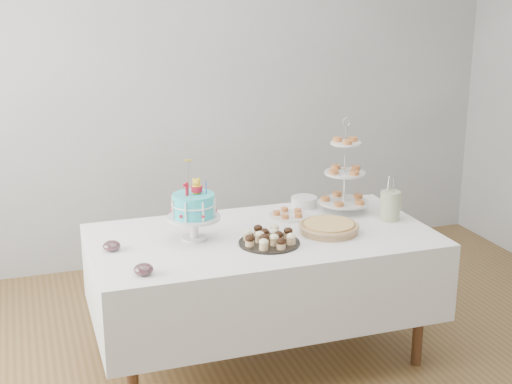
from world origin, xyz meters
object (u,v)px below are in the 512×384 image
object	(u,v)px
birthday_cake	(194,219)
tiered_stand	(345,173)
pie	(329,227)
jam_bowl_b	(112,246)
table	(262,271)
utensil_pitcher	(390,204)
cupcake_tray	(269,237)
jam_bowl_a	(144,270)
pastry_plate	(289,214)
plate_stack	(304,202)

from	to	relation	value
birthday_cake	tiered_stand	distance (m)	1.02
birthday_cake	pie	xyz separation A→B (m)	(0.75, -0.13, -0.09)
birthday_cake	jam_bowl_b	bearing A→B (deg)	171.96
table	utensil_pitcher	bearing A→B (deg)	-0.10
cupcake_tray	jam_bowl_a	distance (m)	0.75
pastry_plate	pie	bearing A→B (deg)	-70.80
tiered_stand	jam_bowl_a	xyz separation A→B (m)	(-1.35, -0.59, -0.22)
pie	plate_stack	bearing A→B (deg)	84.00
cupcake_tray	plate_stack	size ratio (longest dim) A/B	2.03
pie	utensil_pitcher	xyz separation A→B (m)	(0.44, 0.09, 0.06)
tiered_stand	table	bearing A→B (deg)	-159.95
birthday_cake	jam_bowl_a	world-z (taller)	birthday_cake
birthday_cake	jam_bowl_b	size ratio (longest dim) A/B	4.82
jam_bowl_a	utensil_pitcher	world-z (taller)	utensil_pitcher
pie	utensil_pitcher	size ratio (longest dim) A/B	1.29
cupcake_tray	jam_bowl_a	world-z (taller)	cupcake_tray
birthday_cake	cupcake_tray	bearing A→B (deg)	-38.50
table	utensil_pitcher	xyz separation A→B (m)	(0.81, -0.00, 0.32)
table	birthday_cake	distance (m)	0.52
utensil_pitcher	pie	bearing A→B (deg)	-151.35
table	jam_bowl_a	size ratio (longest dim) A/B	19.67
utensil_pitcher	plate_stack	bearing A→B (deg)	150.90
table	cupcake_tray	world-z (taller)	cupcake_tray
cupcake_tray	utensil_pitcher	xyz separation A→B (m)	(0.82, 0.16, 0.06)
pastry_plate	jam_bowl_a	distance (m)	1.16
table	jam_bowl_a	distance (m)	0.86
birthday_cake	plate_stack	world-z (taller)	birthday_cake
plate_stack	cupcake_tray	bearing A→B (deg)	-127.88
tiered_stand	jam_bowl_a	world-z (taller)	tiered_stand
cupcake_tray	pastry_plate	bearing A→B (deg)	56.19
plate_stack	utensil_pitcher	xyz separation A→B (m)	(0.39, -0.40, 0.06)
table	pastry_plate	bearing A→B (deg)	43.76
jam_bowl_a	utensil_pitcher	distance (m)	1.59
table	pie	world-z (taller)	pie
tiered_stand	plate_stack	world-z (taller)	tiered_stand
plate_stack	jam_bowl_b	size ratio (longest dim) A/B	1.77
jam_bowl_b	utensil_pitcher	xyz separation A→B (m)	(1.65, -0.01, 0.07)
birthday_cake	tiered_stand	size ratio (longest dim) A/B	0.76
plate_stack	utensil_pitcher	size ratio (longest dim) A/B	0.62
cupcake_tray	jam_bowl_b	world-z (taller)	cupcake_tray
birthday_cake	pastry_plate	distance (m)	0.68
cupcake_tray	plate_stack	distance (m)	0.71
pie	tiered_stand	bearing A→B (deg)	52.42
utensil_pitcher	cupcake_tray	bearing A→B (deg)	-152.24
tiered_stand	jam_bowl_a	distance (m)	1.48
birthday_cake	jam_bowl_a	distance (m)	0.54
jam_bowl_a	jam_bowl_b	bearing A→B (deg)	105.21
table	birthday_cake	world-z (taller)	birthday_cake
table	pastry_plate	size ratio (longest dim) A/B	7.77
plate_stack	jam_bowl_a	distance (m)	1.39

